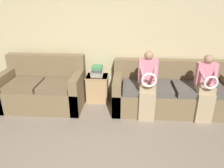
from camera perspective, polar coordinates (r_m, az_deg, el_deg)
name	(u,v)px	position (r m, az deg, el deg)	size (l,w,h in m)	color
wall_back	(108,39)	(4.50, -1.04, 11.79)	(7.62, 0.06, 2.55)	#C6B789
couch_main	(171,93)	(4.40, 15.10, -2.28)	(2.24, 0.89, 0.91)	brown
couch_side	(44,89)	(4.57, -17.40, -1.30)	(1.58, 0.87, 0.99)	brown
child_left_seated	(148,84)	(3.86, 9.27, 0.07)	(0.34, 0.37, 1.22)	tan
child_right_seated	(206,87)	(4.09, 23.33, -0.61)	(0.34, 0.37, 1.18)	tan
side_shelf	(97,88)	(4.58, -3.83, -1.00)	(0.45, 0.39, 0.56)	tan
book_stack	(97,71)	(4.45, -3.92, 3.30)	(0.24, 0.30, 0.21)	gray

